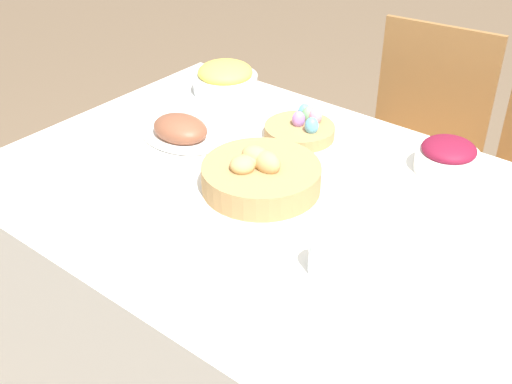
% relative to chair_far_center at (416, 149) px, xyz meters
% --- Properties ---
extents(dining_table, '(1.54, 1.05, 0.77)m').
position_rel_chair_far_center_xyz_m(dining_table, '(0.04, -0.86, -0.13)').
color(dining_table, silver).
rests_on(dining_table, ground).
extents(chair_far_center, '(0.47, 0.47, 0.94)m').
position_rel_chair_far_center_xyz_m(chair_far_center, '(0.00, 0.00, 0.00)').
color(chair_far_center, olive).
rests_on(chair_far_center, ground).
extents(bread_basket, '(0.30, 0.30, 0.11)m').
position_rel_chair_far_center_xyz_m(bread_basket, '(-0.03, -0.87, 0.29)').
color(bread_basket, '#AD8451').
rests_on(bread_basket, dining_table).
extents(egg_basket, '(0.20, 0.20, 0.08)m').
position_rel_chair_far_center_xyz_m(egg_basket, '(-0.11, -0.58, 0.28)').
color(egg_basket, '#AD8451').
rests_on(egg_basket, dining_table).
extents(ham_platter, '(0.27, 0.19, 0.07)m').
position_rel_chair_far_center_xyz_m(ham_platter, '(-0.38, -0.81, 0.28)').
color(ham_platter, white).
rests_on(ham_platter, dining_table).
extents(beet_salad_bowl, '(0.17, 0.17, 0.09)m').
position_rel_chair_far_center_xyz_m(beet_salad_bowl, '(0.30, -0.49, 0.30)').
color(beet_salad_bowl, white).
rests_on(beet_salad_bowl, dining_table).
extents(pineapple_bowl, '(0.21, 0.21, 0.11)m').
position_rel_chair_far_center_xyz_m(pineapple_bowl, '(-0.48, -0.48, 0.30)').
color(pineapple_bowl, silver).
rests_on(pineapple_bowl, dining_table).
extents(dinner_plate, '(0.24, 0.24, 0.01)m').
position_rel_chair_far_center_xyz_m(dinner_plate, '(0.05, -1.21, 0.26)').
color(dinner_plate, white).
rests_on(dinner_plate, dining_table).
extents(fork, '(0.02, 0.18, 0.00)m').
position_rel_chair_far_center_xyz_m(fork, '(-0.10, -1.21, 0.26)').
color(fork, silver).
rests_on(fork, dining_table).
extents(knife, '(0.02, 0.18, 0.00)m').
position_rel_chair_far_center_xyz_m(knife, '(0.19, -1.21, 0.26)').
color(knife, silver).
rests_on(knife, dining_table).
extents(spoon, '(0.02, 0.18, 0.00)m').
position_rel_chair_far_center_xyz_m(spoon, '(0.22, -1.21, 0.26)').
color(spoon, silver).
rests_on(spoon, dining_table).
extents(drinking_cup, '(0.07, 0.07, 0.08)m').
position_rel_chair_far_center_xyz_m(drinking_cup, '(0.28, -1.05, 0.29)').
color(drinking_cup, silver).
rests_on(drinking_cup, dining_table).
extents(butter_dish, '(0.10, 0.06, 0.03)m').
position_rel_chair_far_center_xyz_m(butter_dish, '(-0.22, -1.03, 0.27)').
color(butter_dish, white).
rests_on(butter_dish, dining_table).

